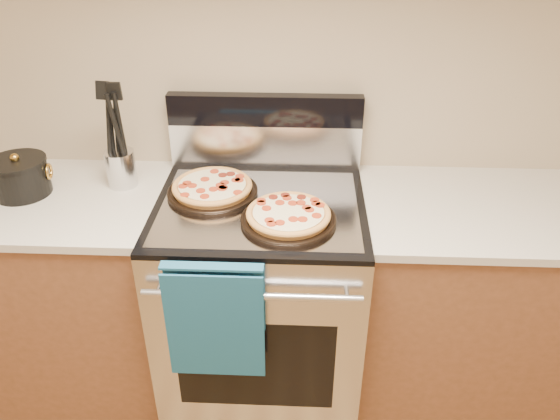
{
  "coord_description": "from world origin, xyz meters",
  "views": [
    {
      "loc": [
        0.15,
        -0.05,
        1.91
      ],
      "look_at": [
        0.08,
        1.55,
        0.95
      ],
      "focal_mm": 35.0,
      "sensor_mm": 36.0,
      "label": 1
    }
  ],
  "objects_px": {
    "range_body": "(262,303)",
    "pepperoni_pizza_back": "(212,188)",
    "pepperoni_pizza_front": "(288,216)",
    "saucepan": "(20,178)",
    "utensil_crock": "(121,168)"
  },
  "relations": [
    {
      "from": "pepperoni_pizza_front",
      "to": "utensil_crock",
      "type": "height_order",
      "value": "utensil_crock"
    },
    {
      "from": "pepperoni_pizza_front",
      "to": "utensil_crock",
      "type": "xyz_separation_m",
      "value": [
        -0.65,
        0.27,
        0.03
      ]
    },
    {
      "from": "utensil_crock",
      "to": "range_body",
      "type": "bearing_deg",
      "value": -14.24
    },
    {
      "from": "pepperoni_pizza_front",
      "to": "saucepan",
      "type": "relative_size",
      "value": 1.55
    },
    {
      "from": "range_body",
      "to": "pepperoni_pizza_back",
      "type": "bearing_deg",
      "value": 163.76
    },
    {
      "from": "saucepan",
      "to": "pepperoni_pizza_front",
      "type": "bearing_deg",
      "value": -10.29
    },
    {
      "from": "pepperoni_pizza_back",
      "to": "pepperoni_pizza_front",
      "type": "distance_m",
      "value": 0.34
    },
    {
      "from": "pepperoni_pizza_back",
      "to": "utensil_crock",
      "type": "xyz_separation_m",
      "value": [
        -0.36,
        0.09,
        0.03
      ]
    },
    {
      "from": "pepperoni_pizza_front",
      "to": "saucepan",
      "type": "height_order",
      "value": "saucepan"
    },
    {
      "from": "range_body",
      "to": "saucepan",
      "type": "height_order",
      "value": "saucepan"
    },
    {
      "from": "range_body",
      "to": "pepperoni_pizza_front",
      "type": "bearing_deg",
      "value": -50.57
    },
    {
      "from": "pepperoni_pizza_front",
      "to": "saucepan",
      "type": "xyz_separation_m",
      "value": [
        -1.01,
        0.18,
        0.03
      ]
    },
    {
      "from": "range_body",
      "to": "pepperoni_pizza_back",
      "type": "xyz_separation_m",
      "value": [
        -0.18,
        0.05,
        0.5
      ]
    },
    {
      "from": "range_body",
      "to": "pepperoni_pizza_front",
      "type": "xyz_separation_m",
      "value": [
        0.11,
        -0.13,
        0.5
      ]
    },
    {
      "from": "utensil_crock",
      "to": "saucepan",
      "type": "relative_size",
      "value": 0.68
    }
  ]
}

